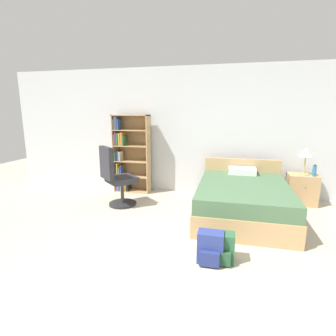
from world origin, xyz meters
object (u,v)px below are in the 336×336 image
Objects in this scene: nightstand at (301,189)px; table_lamp at (306,153)px; bookshelf at (128,155)px; office_chair at (117,179)px; bed at (242,199)px; backpack_green at (221,248)px; water_bottle at (314,171)px; backpack_blue at (210,248)px.

table_lamp is (0.01, -0.00, 0.68)m from nightstand.
bookshelf is 0.99m from office_chair.
backpack_green is (-0.29, -1.49, -0.12)m from bed.
bookshelf is at bearing 177.69° from water_bottle.
bed reaches higher than backpack_blue.
nightstand is 0.68m from table_lamp.
office_chair is 3.04× the size of backpack_blue.
water_bottle is 2.74m from backpack_green.
bed is 1.49m from water_bottle.
table_lamp is (3.46, -0.05, 0.18)m from bookshelf.
office_chair reaches higher than water_bottle.
office_chair is 3.55m from water_bottle.
office_chair is at bearing -164.78° from nightstand.
backpack_blue is (-1.65, -2.27, -0.49)m from water_bottle.
table_lamp is at bearing -0.85° from bookshelf.
bed reaches higher than water_bottle.
backpack_blue is (-1.51, -2.36, -0.79)m from table_lamp.
backpack_green is (-1.38, -2.32, -0.12)m from nightstand.
office_chair reaches higher than table_lamp.
bed is 1.52m from backpack_green.
table_lamp is at bearing 58.93° from backpack_green.
water_bottle is (0.15, -0.10, 0.38)m from nightstand.
bookshelf is 3.24× the size of table_lamp.
backpack_blue is at bearing -126.01° from water_bottle.
bookshelf is at bearing 131.16° from backpack_green.
nightstand is 2.80m from backpack_blue.
office_chair is 3.23× the size of backpack_green.
backpack_green is 0.13m from backpack_blue.
nightstand is (3.45, -0.05, -0.50)m from bookshelf.
backpack_blue is at bearing -104.80° from bed.
office_chair reaches higher than backpack_blue.
bookshelf is 4.78× the size of backpack_green.
office_chair reaches higher than bed.
bookshelf is at bearing 179.15° from table_lamp.
nightstand is at bearing 147.23° from water_bottle.
bookshelf is at bearing 98.93° from office_chair.
backpack_blue is at bearing -156.46° from backpack_green.
table_lamp is 1.39× the size of backpack_blue.
backpack_blue is (-0.41, -1.54, -0.11)m from bed.
office_chair is at bearing -178.24° from bed.
bookshelf is 0.84× the size of bed.
water_bottle reaches higher than backpack_green.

